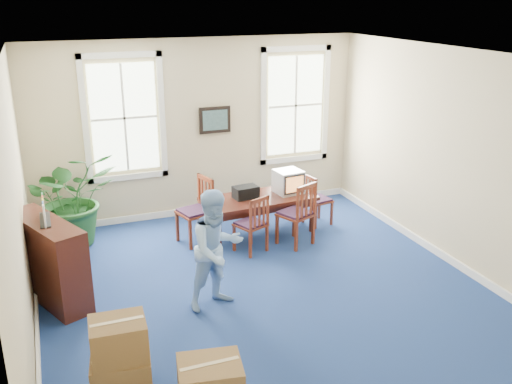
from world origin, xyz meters
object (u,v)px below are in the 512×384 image
object	(u,v)px
conference_table	(259,215)
credenza	(49,259)
cardboard_boxes	(141,346)
potted_plant	(72,198)
crt_tv	(288,181)
chair_near_left	(250,223)
man	(217,249)

from	to	relation	value
conference_table	credenza	distance (m)	3.59
conference_table	cardboard_boxes	bearing A→B (deg)	-131.80
potted_plant	credenza	bearing A→B (deg)	-104.06
conference_table	crt_tv	xyz separation A→B (m)	(0.56, 0.04, 0.52)
chair_near_left	cardboard_boxes	distance (m)	3.46
man	cardboard_boxes	bearing A→B (deg)	-150.44
man	cardboard_boxes	world-z (taller)	man
conference_table	potted_plant	size ratio (longest dim) A/B	1.22
credenza	cardboard_boxes	bearing A→B (deg)	-93.67
potted_plant	cardboard_boxes	xyz separation A→B (m)	(0.37, -4.00, -0.32)
chair_near_left	man	distance (m)	1.75
crt_tv	chair_near_left	size ratio (longest dim) A/B	0.50
chair_near_left	credenza	size ratio (longest dim) A/B	0.64
man	credenza	distance (m)	2.26
crt_tv	credenza	world-z (taller)	credenza
cardboard_boxes	credenza	bearing A→B (deg)	110.24
credenza	cardboard_boxes	world-z (taller)	credenza
conference_table	potted_plant	world-z (taller)	potted_plant
conference_table	cardboard_boxes	distance (m)	4.21
conference_table	credenza	size ratio (longest dim) A/B	1.28
conference_table	chair_near_left	size ratio (longest dim) A/B	2.00
credenza	potted_plant	world-z (taller)	potted_plant
crt_tv	potted_plant	size ratio (longest dim) A/B	0.30
chair_near_left	man	world-z (taller)	man
credenza	cardboard_boxes	size ratio (longest dim) A/B	0.93
conference_table	potted_plant	distance (m)	3.08
credenza	potted_plant	xyz separation A→B (m)	(0.45, 1.78, 0.20)
conference_table	chair_near_left	world-z (taller)	chair_near_left
credenza	conference_table	bearing A→B (deg)	-6.02
man	potted_plant	bearing A→B (deg)	103.74
chair_near_left	credenza	distance (m)	3.06
man	credenza	world-z (taller)	man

